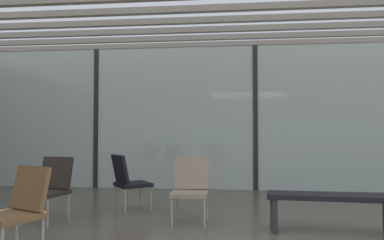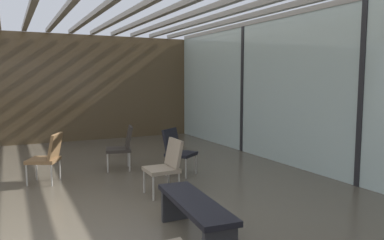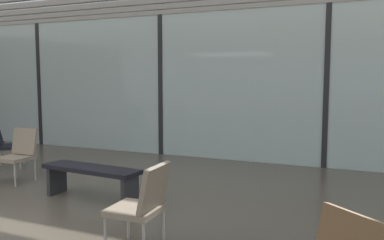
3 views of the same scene
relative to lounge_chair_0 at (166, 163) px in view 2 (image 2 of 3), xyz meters
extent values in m
cube|color=#A3B7B2|center=(1.02, 3.10, 1.05)|extent=(14.00, 0.08, 3.08)
cube|color=black|center=(-2.48, 3.10, 1.05)|extent=(0.10, 0.12, 3.08)
cube|color=black|center=(1.02, 3.10, 1.05)|extent=(0.10, 0.12, 3.08)
cube|color=#473823|center=(-5.93, -0.50, 1.05)|extent=(0.10, 11.20, 3.08)
sphere|color=gray|center=(-5.77, 7.70, 1.39)|extent=(2.07, 2.07, 2.07)
sphere|color=black|center=(-3.32, 5.97, 1.67)|extent=(0.28, 0.28, 0.28)
sphere|color=black|center=(-2.42, 5.97, 1.67)|extent=(0.28, 0.28, 0.28)
sphere|color=black|center=(-1.52, 5.97, 1.67)|extent=(0.28, 0.28, 0.28)
cube|color=#7F705B|center=(0.00, -0.09, -0.09)|extent=(0.48, 0.48, 0.06)
cube|color=#7F705B|center=(0.00, 0.13, 0.16)|extent=(0.48, 0.14, 0.44)
cylinder|color=gray|center=(-0.21, -0.30, -0.31)|extent=(0.03, 0.03, 0.37)
cylinder|color=gray|center=(0.21, -0.30, -0.31)|extent=(0.03, 0.03, 0.37)
cylinder|color=gray|center=(-0.21, 0.12, -0.31)|extent=(0.03, 0.03, 0.37)
cylinder|color=gray|center=(0.21, 0.12, -0.31)|extent=(0.03, 0.03, 0.37)
cube|color=#28231E|center=(-1.93, -0.25, -0.09)|extent=(0.57, 0.57, 0.06)
cube|color=#28231E|center=(-1.89, -0.04, 0.16)|extent=(0.50, 0.24, 0.44)
cylinder|color=gray|center=(-2.18, -0.41, -0.31)|extent=(0.03, 0.03, 0.37)
cylinder|color=gray|center=(-1.77, -0.50, -0.31)|extent=(0.03, 0.03, 0.37)
cylinder|color=gray|center=(-2.09, 0.00, -0.31)|extent=(0.03, 0.03, 0.37)
cylinder|color=gray|center=(-1.68, -0.09, -0.31)|extent=(0.03, 0.03, 0.37)
cube|color=black|center=(-0.99, 0.70, -0.09)|extent=(0.67, 0.67, 0.06)
cube|color=black|center=(-1.16, 0.57, 0.16)|extent=(0.40, 0.47, 0.44)
cylinder|color=gray|center=(-0.69, 0.66, -0.31)|extent=(0.03, 0.03, 0.37)
cylinder|color=gray|center=(-0.95, 1.00, -0.31)|extent=(0.03, 0.03, 0.37)
cylinder|color=gray|center=(-1.03, 0.41, -0.31)|extent=(0.03, 0.03, 0.37)
cylinder|color=gray|center=(-1.28, 0.74, -0.31)|extent=(0.03, 0.03, 0.37)
cube|color=brown|center=(-1.55, -1.68, -0.09)|extent=(0.64, 0.64, 0.06)
cube|color=brown|center=(-1.46, -1.48, 0.16)|extent=(0.49, 0.33, 0.44)
cylinder|color=gray|center=(-1.83, -1.78, -0.31)|extent=(0.03, 0.03, 0.37)
cylinder|color=gray|center=(-1.45, -1.96, -0.31)|extent=(0.03, 0.03, 0.37)
cylinder|color=gray|center=(-1.65, -1.40, -0.31)|extent=(0.03, 0.03, 0.37)
cylinder|color=gray|center=(-1.27, -1.58, -0.31)|extent=(0.03, 0.03, 0.37)
cube|color=black|center=(1.73, -0.38, -0.05)|extent=(1.53, 0.53, 0.06)
cube|color=#262628|center=(1.07, -0.32, -0.29)|extent=(0.06, 0.36, 0.41)
camera|label=1|loc=(0.60, -5.18, 0.71)|focal=36.01mm
camera|label=2|loc=(5.35, -2.19, 1.31)|focal=35.13mm
camera|label=3|loc=(5.22, -4.88, 1.20)|focal=37.76mm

